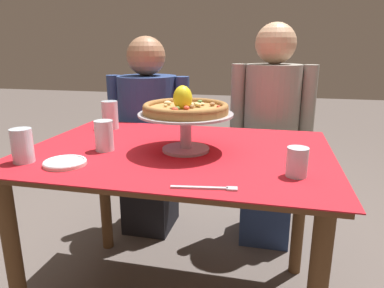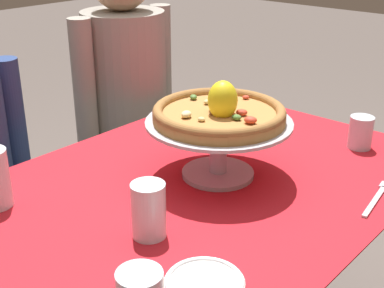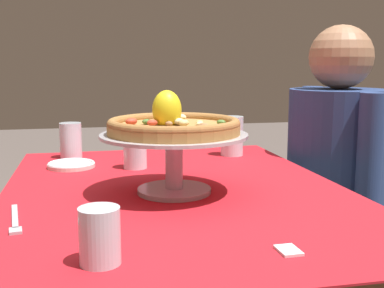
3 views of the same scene
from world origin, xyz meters
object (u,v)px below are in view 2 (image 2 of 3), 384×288
pizza_stand (219,138)px  water_glass_side_left (149,214)px  dinner_fork (378,197)px  diner_right (128,125)px  pizza (219,112)px  water_glass_front_right (360,134)px  sugar_packet (269,119)px  side_plate (204,283)px

pizza_stand → water_glass_side_left: bearing=-167.9°
dinner_fork → diner_right: bearing=81.2°
pizza_stand → dinner_fork: size_ratio=1.88×
pizza → water_glass_front_right: (0.41, -0.19, -0.13)m
water_glass_front_right → water_glass_side_left: bearing=170.0°
dinner_fork → pizza: bearing=113.5°
pizza → sugar_packet: (0.43, 0.13, -0.17)m
water_glass_side_left → side_plate: water_glass_side_left is taller
water_glass_side_left → pizza_stand: bearing=12.1°
water_glass_side_left → sugar_packet: bearing=14.5°
water_glass_side_left → sugar_packet: 0.77m
pizza → side_plate: pizza is taller
water_glass_side_left → water_glass_front_right: bearing=-10.0°
water_glass_front_right → side_plate: (-0.78, -0.07, -0.03)m
water_glass_side_left → pizza: bearing=11.9°
pizza_stand → diner_right: diner_right is taller
pizza → diner_right: bearing=65.4°
pizza → sugar_packet: size_ratio=6.58×
pizza → sugar_packet: bearing=16.4°
water_glass_side_left → side_plate: size_ratio=0.82×
dinner_fork → side_plate: bearing=169.3°
pizza_stand → diner_right: 0.81m
water_glass_side_left → diner_right: bearing=50.5°
water_glass_front_right → side_plate: bearing=-175.0°
sugar_packet → diner_right: diner_right is taller
sugar_packet → pizza_stand: bearing=-163.8°
pizza_stand → dinner_fork: pizza_stand is taller
pizza → sugar_packet: 0.48m
pizza → water_glass_side_left: pizza is taller
side_plate → diner_right: diner_right is taller
pizza_stand → sugar_packet: 0.46m
side_plate → diner_right: 1.20m
side_plate → diner_right: bearing=54.5°
water_glass_side_left → diner_right: (0.64, 0.77, -0.19)m
pizza → side_plate: 0.48m
water_glass_front_right → sugar_packet: bearing=86.8°
water_glass_side_left → diner_right: 1.02m
water_glass_front_right → water_glass_side_left: 0.74m
diner_right → water_glass_front_right: bearing=-84.4°
pizza_stand → water_glass_side_left: size_ratio=3.06×
pizza → diner_right: (0.32, 0.71, -0.31)m
water_glass_side_left → sugar_packet: (0.74, 0.19, -0.05)m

